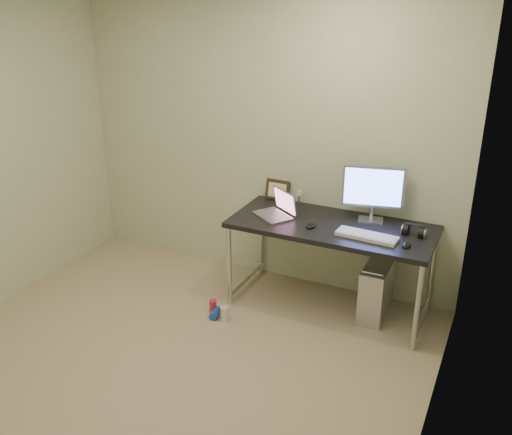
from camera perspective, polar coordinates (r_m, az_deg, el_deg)
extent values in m
plane|color=tan|center=(4.13, -10.02, -15.49)|extent=(3.50, 3.50, 0.00)
cube|color=beige|center=(4.95, 0.69, 7.63)|extent=(3.50, 0.02, 2.50)
cube|color=beige|center=(2.90, 17.90, -4.72)|extent=(0.02, 3.50, 2.50)
cube|color=black|center=(4.54, 7.61, -0.91)|extent=(1.61, 0.70, 0.04)
cylinder|color=silver|center=(4.71, -2.69, -4.87)|extent=(0.04, 0.04, 0.71)
cylinder|color=silver|center=(5.21, 0.52, -2.03)|extent=(0.04, 0.04, 0.71)
cylinder|color=silver|center=(4.30, 15.81, -8.73)|extent=(0.04, 0.04, 0.71)
cylinder|color=silver|center=(4.84, 17.19, -5.17)|extent=(0.04, 0.04, 0.71)
cylinder|color=silver|center=(5.09, -0.99, -6.17)|extent=(0.04, 0.62, 0.04)
cylinder|color=silver|center=(4.70, 16.17, -9.77)|extent=(0.04, 0.62, 0.04)
cube|color=silver|center=(4.71, 11.92, -7.17)|extent=(0.19, 0.44, 0.45)
cylinder|color=#BBBCC4|center=(4.44, 11.59, -5.50)|extent=(0.16, 0.02, 0.02)
cylinder|color=#BBBCC4|center=(4.76, 12.70, -3.61)|extent=(0.16, 0.02, 0.02)
cylinder|color=black|center=(4.87, 12.29, -3.86)|extent=(0.01, 0.16, 0.69)
cylinder|color=black|center=(4.85, 13.25, -4.36)|extent=(0.02, 0.11, 0.71)
cylinder|color=#D22544|center=(4.75, -4.32, -8.86)|extent=(0.07, 0.07, 0.11)
cylinder|color=silver|center=(4.63, -3.15, -9.61)|extent=(0.07, 0.07, 0.12)
cylinder|color=#1E49AF|center=(4.69, -4.09, -9.55)|extent=(0.09, 0.13, 0.07)
cube|color=#BBBCC4|center=(4.64, 1.68, 0.18)|extent=(0.37, 0.34, 0.02)
cube|color=slate|center=(4.64, 1.68, 0.28)|extent=(0.32, 0.30, 0.00)
cube|color=#929098|center=(4.66, 2.93, 1.64)|extent=(0.27, 0.20, 0.19)
cube|color=#7F475C|center=(4.66, 2.90, 1.61)|extent=(0.24, 0.18, 0.17)
cube|color=#BBBCC4|center=(4.65, 11.38, -0.26)|extent=(0.22, 0.18, 0.01)
cylinder|color=#BBBCC4|center=(4.64, 11.50, 0.50)|extent=(0.03, 0.03, 0.11)
cube|color=#BBBCC4|center=(4.56, 11.68, 3.04)|extent=(0.48, 0.14, 0.34)
cube|color=#5976F4|center=(4.54, 11.62, 2.96)|extent=(0.43, 0.10, 0.29)
cube|color=silver|center=(4.34, 11.02, -1.83)|extent=(0.47, 0.18, 0.03)
ellipsoid|color=black|center=(4.26, 14.81, -2.60)|extent=(0.06, 0.10, 0.03)
ellipsoid|color=black|center=(4.46, 5.54, -0.72)|extent=(0.09, 0.12, 0.04)
cylinder|color=black|center=(4.47, 14.75, -1.24)|extent=(0.05, 0.10, 0.10)
cylinder|color=black|center=(4.45, 16.28, -1.50)|extent=(0.05, 0.10, 0.10)
cube|color=black|center=(4.44, 15.59, -0.72)|extent=(0.13, 0.03, 0.01)
cube|color=#2D2314|center=(4.98, 2.18, 2.77)|extent=(0.22, 0.07, 0.18)
cylinder|color=silver|center=(4.88, 4.31, 1.79)|extent=(0.01, 0.01, 0.10)
cylinder|color=silver|center=(4.85, 4.33, 2.46)|extent=(0.05, 0.04, 0.04)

